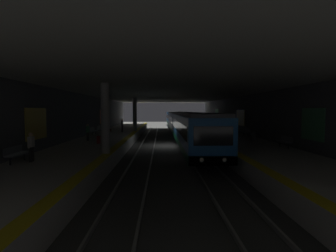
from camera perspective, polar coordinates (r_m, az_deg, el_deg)
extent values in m
plane|color=#42423F|center=(27.90, -0.02, -4.45)|extent=(120.00, 120.00, 0.00)
cube|color=gray|center=(28.12, 5.95, -4.24)|extent=(60.00, 0.09, 0.16)
cube|color=gray|center=(27.97, 3.02, -4.27)|extent=(60.00, 0.09, 0.16)
cube|color=gray|center=(27.89, -3.07, -4.29)|extent=(60.00, 0.09, 0.16)
cube|color=gray|center=(27.97, -6.03, -4.28)|extent=(60.00, 0.09, 0.16)
cube|color=beige|center=(28.76, 13.16, -3.25)|extent=(60.00, 5.30, 1.05)
cube|color=yellow|center=(28.20, 8.54, -2.25)|extent=(60.00, 0.60, 0.01)
cube|color=beige|center=(28.43, -13.36, -3.33)|extent=(60.00, 5.30, 1.05)
cube|color=yellow|center=(27.98, -8.66, -2.29)|extent=(60.00, 0.60, 0.01)
cube|color=#56565B|center=(29.46, 18.68, 1.26)|extent=(60.00, 0.50, 5.60)
cube|color=#4CA566|center=(19.22, 29.47, 0.36)|extent=(2.50, 0.06, 2.12)
cube|color=gold|center=(33.17, 15.84, 1.79)|extent=(3.14, 0.06, 1.94)
cube|color=#4CA566|center=(46.36, 10.80, 2.30)|extent=(2.48, 0.06, 2.35)
cube|color=#56565B|center=(28.99, -19.05, 1.22)|extent=(60.00, 0.50, 5.60)
cube|color=gold|center=(19.45, -27.24, 0.46)|extent=(2.87, 0.06, 2.13)
cube|color=orange|center=(38.29, -14.28, 2.02)|extent=(3.56, 0.06, 1.96)
cube|color=beige|center=(27.71, -0.02, 7.52)|extent=(60.00, 19.40, 0.40)
cylinder|color=gray|center=(17.07, -13.78, 1.64)|extent=(0.56, 0.56, 4.55)
cylinder|color=gray|center=(35.44, -7.41, 2.60)|extent=(0.56, 0.56, 4.55)
cube|color=#19569E|center=(23.79, 5.54, -0.84)|extent=(18.60, 2.80, 2.70)
cube|color=#14663D|center=(23.90, 5.53, -3.40)|extent=(18.60, 2.82, 0.56)
cube|color=black|center=(23.77, 5.55, 0.00)|extent=(17.12, 2.83, 0.90)
cube|color=#47474C|center=(23.73, 5.56, 2.70)|extent=(18.23, 2.58, 0.24)
cube|color=black|center=(18.95, 7.44, -6.59)|extent=(2.20, 1.64, 0.76)
cube|color=black|center=(29.00, 4.28, -3.08)|extent=(2.20, 1.64, 0.76)
cube|color=black|center=(14.59, 10.07, -2.21)|extent=(0.04, 2.24, 1.10)
cylinder|color=silver|center=(14.93, 12.48, -7.35)|extent=(0.04, 0.24, 0.24)
cylinder|color=silver|center=(14.67, 7.51, -7.49)|extent=(0.04, 0.24, 0.24)
cube|color=#19569E|center=(42.89, 2.38, 1.08)|extent=(18.60, 2.80, 2.70)
cube|color=#14663D|center=(42.94, 2.38, -0.35)|extent=(18.60, 2.82, 0.56)
cube|color=black|center=(42.87, 2.38, 1.55)|extent=(17.12, 2.83, 0.90)
cube|color=#47474C|center=(42.85, 2.38, 3.04)|extent=(18.23, 2.58, 0.24)
cube|color=black|center=(37.89, 2.90, -1.54)|extent=(2.20, 1.64, 0.76)
cube|color=black|center=(48.07, 1.96, -0.48)|extent=(2.20, 1.64, 0.76)
cube|color=#19569E|center=(62.05, 1.17, 1.81)|extent=(18.60, 2.80, 2.70)
cube|color=#14663D|center=(62.09, 1.16, 0.83)|extent=(18.60, 2.82, 0.56)
cube|color=black|center=(62.04, 1.17, 2.14)|extent=(17.12, 2.83, 0.90)
cube|color=#47474C|center=(62.02, 1.17, 3.17)|extent=(18.23, 2.58, 0.24)
cube|color=black|center=(57.01, 1.41, 0.14)|extent=(2.20, 1.64, 0.76)
cube|color=black|center=(67.21, 0.96, 0.64)|extent=(2.20, 1.64, 0.76)
cylinder|color=#262628|center=(20.47, 25.20, -4.11)|extent=(0.08, 0.08, 0.42)
cylinder|color=#262628|center=(21.68, 23.58, -3.66)|extent=(0.08, 0.08, 0.42)
cube|color=gray|center=(21.05, 24.38, -3.20)|extent=(1.70, 0.44, 0.08)
cube|color=gray|center=(21.12, 24.93, -2.65)|extent=(1.70, 0.06, 0.40)
cylinder|color=#262628|center=(28.37, 17.36, -1.91)|extent=(0.08, 0.08, 0.42)
cylinder|color=#262628|center=(29.65, 16.51, -1.67)|extent=(0.08, 0.08, 0.42)
cube|color=gray|center=(28.99, 16.93, -1.30)|extent=(1.70, 0.44, 0.08)
cube|color=gray|center=(29.05, 17.35, -0.90)|extent=(1.70, 0.06, 0.40)
cylinder|color=#262628|center=(15.46, -31.70, -6.66)|extent=(0.08, 0.08, 0.42)
cylinder|color=#262628|center=(16.63, -29.34, -5.91)|extent=(0.08, 0.08, 0.42)
cube|color=gray|center=(16.00, -30.50, -5.39)|extent=(1.70, 0.44, 0.08)
cube|color=gray|center=(16.08, -31.21, -4.65)|extent=(1.70, 0.06, 0.40)
cylinder|color=#262628|center=(30.00, -16.45, -1.61)|extent=(0.08, 0.08, 0.42)
cylinder|color=#262628|center=(31.31, -15.81, -1.40)|extent=(0.08, 0.08, 0.42)
cube|color=gray|center=(30.63, -16.13, -1.04)|extent=(1.70, 0.44, 0.08)
cube|color=gray|center=(30.68, -16.54, -0.66)|extent=(1.70, 0.06, 0.40)
cylinder|color=#262628|center=(33.01, -15.06, -1.14)|extent=(0.08, 0.08, 0.42)
cylinder|color=#262628|center=(34.33, -14.53, -0.96)|extent=(0.08, 0.08, 0.42)
cube|color=gray|center=(33.65, -14.80, -0.62)|extent=(1.70, 0.44, 0.08)
cube|color=gray|center=(33.69, -15.17, -0.28)|extent=(1.70, 0.06, 0.40)
cylinder|color=black|center=(33.35, -10.19, -0.65)|extent=(0.16, 0.16, 0.86)
cylinder|color=black|center=(33.55, -10.14, -0.63)|extent=(0.16, 0.16, 0.86)
cube|color=#333338|center=(33.40, -10.18, 0.62)|extent=(0.36, 0.22, 0.61)
cylinder|color=#333338|center=(33.16, -10.24, 0.52)|extent=(0.10, 0.10, 0.58)
cylinder|color=#333338|center=(33.65, -10.11, 0.56)|extent=(0.10, 0.10, 0.58)
sphere|color=tan|center=(33.39, -10.19, 1.35)|extent=(0.23, 0.23, 0.23)
cylinder|color=#292929|center=(24.66, -17.49, -2.26)|extent=(0.16, 0.16, 0.80)
cylinder|color=#292929|center=(24.85, -17.37, -2.22)|extent=(0.16, 0.16, 0.80)
cube|color=#2D754C|center=(24.70, -17.46, -0.67)|extent=(0.36, 0.22, 0.56)
cylinder|color=#2D754C|center=(24.46, -17.62, -0.83)|extent=(0.10, 0.10, 0.54)
cylinder|color=#2D754C|center=(24.94, -17.30, -0.75)|extent=(0.10, 0.10, 0.54)
sphere|color=tan|center=(24.68, -17.48, 0.23)|extent=(0.22, 0.22, 0.22)
cylinder|color=black|center=(15.81, -28.29, -5.63)|extent=(0.16, 0.16, 0.81)
cylinder|color=black|center=(15.98, -27.97, -5.52)|extent=(0.16, 0.16, 0.81)
cube|color=beige|center=(15.80, -28.20, -3.10)|extent=(0.36, 0.22, 0.57)
cylinder|color=beige|center=(15.59, -28.61, -3.38)|extent=(0.10, 0.10, 0.55)
cylinder|color=beige|center=(16.03, -27.80, -3.18)|extent=(0.10, 0.10, 0.55)
sphere|color=tan|center=(15.77, -28.24, -1.66)|extent=(0.22, 0.22, 0.22)
cube|color=maroon|center=(22.46, -15.20, -2.96)|extent=(0.37, 0.24, 0.65)
cylinder|color=#333333|center=(22.42, -15.22, -1.76)|extent=(0.02, 0.02, 0.30)
cube|color=maroon|center=(34.86, -12.72, -0.88)|extent=(0.30, 0.20, 0.40)
cylinder|color=#595B5E|center=(25.00, 18.44, -2.14)|extent=(0.44, 0.44, 0.85)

